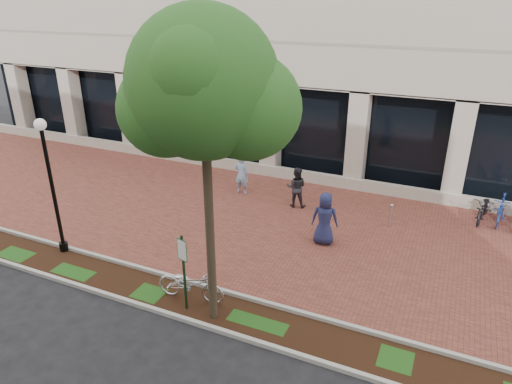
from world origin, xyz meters
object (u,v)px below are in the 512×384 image
at_px(lamppost, 51,180).
at_px(bollard, 390,216).
at_px(parking_sign, 183,263).
at_px(pedestrian_mid, 296,187).
at_px(pedestrian_left, 242,174).
at_px(pedestrian_right, 325,219).
at_px(locked_bicycle, 191,284).
at_px(street_tree, 206,94).

relative_size(lamppost, bollard, 4.70).
height_order(parking_sign, pedestrian_mid, parking_sign).
bearing_deg(parking_sign, lamppost, -175.41).
xyz_separation_m(parking_sign, pedestrian_left, (-2.06, 7.68, -0.60)).
xyz_separation_m(parking_sign, pedestrian_right, (2.35, 4.99, -0.53)).
bearing_deg(lamppost, pedestrian_right, 27.71).
height_order(parking_sign, locked_bicycle, parking_sign).
distance_m(street_tree, pedestrian_left, 9.60).
bearing_deg(pedestrian_right, bollard, -142.05).
distance_m(parking_sign, street_tree, 4.52).
height_order(locked_bicycle, pedestrian_mid, pedestrian_mid).
height_order(lamppost, pedestrian_left, lamppost).
xyz_separation_m(parking_sign, pedestrian_mid, (0.49, 7.37, -0.62)).
distance_m(street_tree, bollard, 9.44).
relative_size(locked_bicycle, pedestrian_mid, 1.19).
xyz_separation_m(parking_sign, lamppost, (-5.35, 0.95, 1.08)).
height_order(lamppost, pedestrian_mid, lamppost).
relative_size(locked_bicycle, pedestrian_right, 1.07).
bearing_deg(pedestrian_right, locked_bicycle, 52.29).
bearing_deg(parking_sign, pedestrian_left, 119.66).
bearing_deg(pedestrian_right, lamppost, 18.14).
bearing_deg(lamppost, pedestrian_mid, 47.70).
height_order(locked_bicycle, bollard, locked_bicycle).
bearing_deg(street_tree, lamppost, 171.90).
bearing_deg(pedestrian_mid, pedestrian_right, 116.35).
height_order(parking_sign, bollard, parking_sign).
xyz_separation_m(locked_bicycle, pedestrian_left, (-1.97, 7.26, 0.33)).
bearing_deg(street_tree, locked_bicycle, 159.62).
distance_m(lamppost, bollard, 11.53).
relative_size(pedestrian_left, bollard, 1.78).
xyz_separation_m(street_tree, pedestrian_left, (-2.94, 7.62, -5.04)).
bearing_deg(pedestrian_left, lamppost, 61.56).
relative_size(parking_sign, locked_bicycle, 1.15).
height_order(lamppost, bollard, lamppost).
distance_m(lamppost, pedestrian_right, 8.84).
distance_m(parking_sign, pedestrian_right, 5.54).
height_order(parking_sign, street_tree, street_tree).
bearing_deg(street_tree, pedestrian_right, 73.39).
bearing_deg(bollard, pedestrian_mid, 174.97).
relative_size(street_tree, pedestrian_right, 4.20).
relative_size(lamppost, locked_bicycle, 2.28).
height_order(locked_bicycle, pedestrian_left, pedestrian_left).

